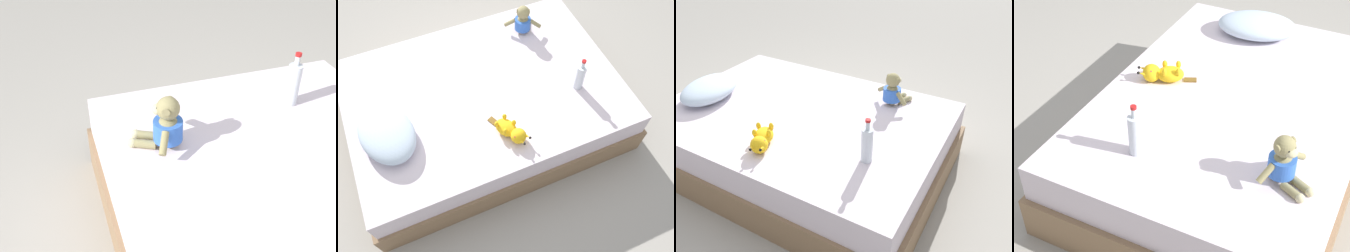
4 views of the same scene
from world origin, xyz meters
TOP-DOWN VIEW (x-y plane):
  - bed at (0.00, 0.00)m, footprint 1.38×1.96m
  - plush_monkey at (0.41, -0.50)m, footprint 0.25×0.27m
  - glass_bottle at (-0.25, -0.62)m, footprint 0.07×0.07m

SIDE VIEW (x-z plane):
  - bed at x=0.00m, z-range 0.00..0.42m
  - plush_monkey at x=0.41m, z-range 0.40..0.64m
  - glass_bottle at x=-0.25m, z-range 0.40..0.67m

